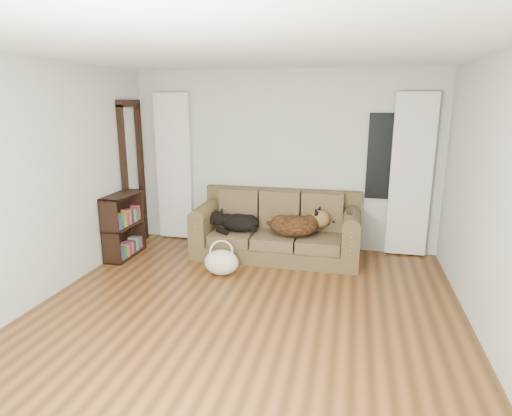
% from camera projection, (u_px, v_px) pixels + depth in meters
% --- Properties ---
extents(floor, '(5.00, 5.00, 0.00)m').
position_uv_depth(floor, '(240.00, 323.00, 4.27)').
color(floor, '#412912').
rests_on(floor, ground).
extents(ceiling, '(5.00, 5.00, 0.00)m').
position_uv_depth(ceiling, '(237.00, 47.00, 3.63)').
color(ceiling, white).
rests_on(ceiling, ground).
extents(wall_back, '(4.50, 0.04, 2.60)m').
position_uv_depth(wall_back, '(283.00, 160.00, 6.31)').
color(wall_back, '#B3B8B1').
rests_on(wall_back, ground).
extents(wall_left, '(0.04, 5.00, 2.60)m').
position_uv_depth(wall_left, '(30.00, 186.00, 4.44)').
color(wall_left, '#B3B8B1').
rests_on(wall_left, ground).
extents(wall_right, '(0.04, 5.00, 2.60)m').
position_uv_depth(wall_right, '(506.00, 210.00, 3.46)').
color(wall_right, '#B3B8B1').
rests_on(wall_right, ground).
extents(curtain_left, '(0.55, 0.08, 2.25)m').
position_uv_depth(curtain_left, '(174.00, 167.00, 6.64)').
color(curtain_left, silver).
rests_on(curtain_left, ground).
extents(curtain_right, '(0.55, 0.08, 2.25)m').
position_uv_depth(curtain_right, '(411.00, 176.00, 5.88)').
color(curtain_right, silver).
rests_on(curtain_right, ground).
extents(window_pane, '(0.50, 0.03, 1.20)m').
position_uv_depth(window_pane, '(386.00, 157.00, 5.94)').
color(window_pane, black).
rests_on(window_pane, wall_back).
extents(door_casing, '(0.07, 0.60, 2.10)m').
position_uv_depth(door_casing, '(133.00, 176.00, 6.43)').
color(door_casing, black).
rests_on(door_casing, ground).
extents(sofa, '(2.30, 0.99, 0.94)m').
position_uv_depth(sofa, '(276.00, 225.00, 6.02)').
color(sofa, '#434123').
rests_on(sofa, floor).
extents(dog_black_lab, '(0.65, 0.51, 0.25)m').
position_uv_depth(dog_black_lab, '(237.00, 222.00, 6.09)').
color(dog_black_lab, black).
rests_on(dog_black_lab, sofa).
extents(dog_shepherd, '(0.75, 0.56, 0.31)m').
position_uv_depth(dog_shepherd, '(297.00, 225.00, 5.88)').
color(dog_shepherd, black).
rests_on(dog_shepherd, sofa).
extents(tv_remote, '(0.08, 0.19, 0.02)m').
position_uv_depth(tv_remote, '(349.00, 212.00, 5.63)').
color(tv_remote, black).
rests_on(tv_remote, sofa).
extents(tote_bag, '(0.47, 0.38, 0.32)m').
position_uv_depth(tote_bag, '(221.00, 262.00, 5.44)').
color(tote_bag, beige).
rests_on(tote_bag, floor).
extents(bookshelf, '(0.30, 0.73, 0.90)m').
position_uv_depth(bookshelf, '(123.00, 222.00, 6.00)').
color(bookshelf, black).
rests_on(bookshelf, floor).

